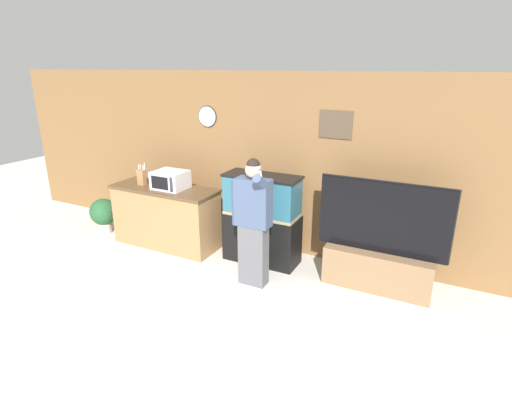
{
  "coord_description": "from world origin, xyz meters",
  "views": [
    {
      "loc": [
        2.37,
        -2.53,
        2.66
      ],
      "look_at": [
        0.22,
        1.74,
        1.05
      ],
      "focal_mm": 28.0,
      "sensor_mm": 36.0,
      "label": 1
    }
  ],
  "objects_px": {
    "person_standing": "(253,221)",
    "potted_plant": "(104,213)",
    "aquarium_on_stand": "(262,219)",
    "counter_island": "(166,216)",
    "tv_on_stand": "(378,258)",
    "microwave": "(170,180)",
    "knife_block": "(142,177)"
  },
  "relations": [
    {
      "from": "person_standing",
      "to": "potted_plant",
      "type": "bearing_deg",
      "value": 173.36
    },
    {
      "from": "person_standing",
      "to": "potted_plant",
      "type": "height_order",
      "value": "person_standing"
    },
    {
      "from": "person_standing",
      "to": "aquarium_on_stand",
      "type": "bearing_deg",
      "value": 105.56
    },
    {
      "from": "counter_island",
      "to": "potted_plant",
      "type": "height_order",
      "value": "counter_island"
    },
    {
      "from": "counter_island",
      "to": "tv_on_stand",
      "type": "bearing_deg",
      "value": 2.86
    },
    {
      "from": "person_standing",
      "to": "tv_on_stand",
      "type": "bearing_deg",
      "value": 22.66
    },
    {
      "from": "aquarium_on_stand",
      "to": "potted_plant",
      "type": "bearing_deg",
      "value": -174.45
    },
    {
      "from": "counter_island",
      "to": "potted_plant",
      "type": "relative_size",
      "value": 2.84
    },
    {
      "from": "counter_island",
      "to": "microwave",
      "type": "height_order",
      "value": "microwave"
    },
    {
      "from": "microwave",
      "to": "potted_plant",
      "type": "height_order",
      "value": "microwave"
    },
    {
      "from": "knife_block",
      "to": "aquarium_on_stand",
      "type": "distance_m",
      "value": 1.99
    },
    {
      "from": "counter_island",
      "to": "tv_on_stand",
      "type": "height_order",
      "value": "tv_on_stand"
    },
    {
      "from": "counter_island",
      "to": "potted_plant",
      "type": "distance_m",
      "value": 1.25
    },
    {
      "from": "aquarium_on_stand",
      "to": "person_standing",
      "type": "bearing_deg",
      "value": -74.44
    },
    {
      "from": "knife_block",
      "to": "person_standing",
      "type": "height_order",
      "value": "person_standing"
    },
    {
      "from": "aquarium_on_stand",
      "to": "potted_plant",
      "type": "distance_m",
      "value": 2.82
    },
    {
      "from": "person_standing",
      "to": "knife_block",
      "type": "bearing_deg",
      "value": 169.17
    },
    {
      "from": "knife_block",
      "to": "potted_plant",
      "type": "distance_m",
      "value": 1.11
    },
    {
      "from": "counter_island",
      "to": "aquarium_on_stand",
      "type": "relative_size",
      "value": 1.32
    },
    {
      "from": "counter_island",
      "to": "person_standing",
      "type": "distance_m",
      "value": 1.82
    },
    {
      "from": "knife_block",
      "to": "tv_on_stand",
      "type": "distance_m",
      "value": 3.61
    },
    {
      "from": "aquarium_on_stand",
      "to": "microwave",
      "type": "bearing_deg",
      "value": -173.43
    },
    {
      "from": "knife_block",
      "to": "person_standing",
      "type": "xyz_separation_m",
      "value": [
        2.11,
        -0.4,
        -0.2
      ]
    },
    {
      "from": "aquarium_on_stand",
      "to": "potted_plant",
      "type": "xyz_separation_m",
      "value": [
        -2.79,
        -0.27,
        -0.29
      ]
    },
    {
      "from": "counter_island",
      "to": "knife_block",
      "type": "relative_size",
      "value": 4.85
    },
    {
      "from": "knife_block",
      "to": "tv_on_stand",
      "type": "height_order",
      "value": "tv_on_stand"
    },
    {
      "from": "microwave",
      "to": "tv_on_stand",
      "type": "height_order",
      "value": "tv_on_stand"
    },
    {
      "from": "tv_on_stand",
      "to": "person_standing",
      "type": "bearing_deg",
      "value": -157.34
    },
    {
      "from": "tv_on_stand",
      "to": "aquarium_on_stand",
      "type": "bearing_deg",
      "value": 179.5
    },
    {
      "from": "tv_on_stand",
      "to": "potted_plant",
      "type": "bearing_deg",
      "value": -176.66
    },
    {
      "from": "counter_island",
      "to": "microwave",
      "type": "relative_size",
      "value": 3.51
    },
    {
      "from": "counter_island",
      "to": "aquarium_on_stand",
      "type": "xyz_separation_m",
      "value": [
        1.55,
        0.17,
        0.17
      ]
    }
  ]
}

